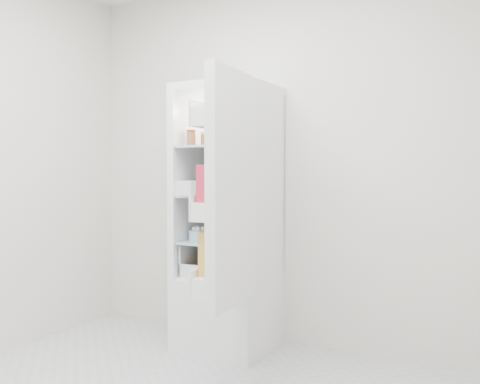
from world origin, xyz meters
The scene contains 20 objects.
room_walls centered at (0.00, 0.00, 1.59)m, with size 3.02×3.02×2.61m.
refrigerator centered at (-0.20, 1.25, 0.67)m, with size 0.60×0.60×1.80m.
shelf_low centered at (-0.20, 1.19, 0.74)m, with size 0.49×0.53×0.01m, color #9EB1B9.
shelf_mid centered at (-0.20, 1.19, 1.05)m, with size 0.49×0.53×0.01m, color #9EB1B9.
shelf_top centered at (-0.20, 1.19, 1.38)m, with size 0.49×0.53×0.01m, color #9EB1B9.
crisper_left centered at (-0.32, 1.19, 0.61)m, with size 0.23×0.46×0.22m, color silver, non-canonical shape.
crisper_right centered at (-0.08, 1.19, 0.61)m, with size 0.23×0.46×0.22m, color silver, non-canonical shape.
condiment_jars centered at (-0.22, 1.10, 1.43)m, with size 0.46×0.32×0.08m.
squeeze_bottle centered at (0.01, 1.19, 1.48)m, with size 0.06×0.06×0.19m, color white.
tub_white centered at (-0.37, 0.99, 1.11)m, with size 0.15×0.15×0.10m, color silver.
tub_cream centered at (-0.13, 1.03, 1.09)m, with size 0.10×0.10×0.06m, color silver.
tin_red centered at (-0.08, 1.02, 1.09)m, with size 0.09×0.09×0.06m, color red.
foil_tray centered at (-0.34, 1.28, 1.08)m, with size 0.18×0.13×0.04m, color silver.
tub_green centered at (-0.10, 1.17, 1.10)m, with size 0.11×0.15×0.09m, color #469B62.
red_cabbage centered at (-0.15, 1.23, 0.83)m, with size 0.16×0.16×0.16m, color #571D50.
bell_pepper centered at (-0.23, 0.99, 0.79)m, with size 0.09×0.09×0.09m, color red.
mushroom_bowl centered at (-0.36, 1.09, 0.78)m, with size 0.14×0.14×0.07m, color #8EC2D4.
citrus_pile centered at (-0.32, 1.17, 0.58)m, with size 0.20×0.31×0.16m.
veg_pile centered at (-0.07, 1.18, 0.56)m, with size 0.16×0.30×0.10m.
fridge_door centered at (0.13, 0.61, 1.09)m, with size 0.22×0.60×1.30m.
Camera 1 is at (1.58, -1.98, 1.21)m, focal length 40.00 mm.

